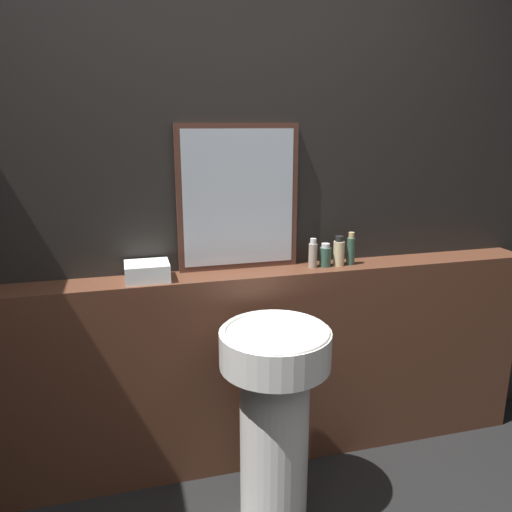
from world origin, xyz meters
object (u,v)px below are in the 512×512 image
object	(u,v)px
shampoo_bottle	(313,254)
pedestal_sink	(274,408)
mirror	(238,198)
body_wash_bottle	(351,250)
towel_stack	(147,271)
lotion_bottle	(339,252)
conditioner_bottle	(325,256)

from	to	relation	value
shampoo_bottle	pedestal_sink	bearing A→B (deg)	-127.74
mirror	body_wash_bottle	distance (m)	0.60
mirror	towel_stack	bearing A→B (deg)	-169.63
lotion_bottle	towel_stack	bearing A→B (deg)	180.00
shampoo_bottle	lotion_bottle	distance (m)	0.13
conditioner_bottle	lotion_bottle	world-z (taller)	lotion_bottle
pedestal_sink	conditioner_bottle	size ratio (longest dim) A/B	7.75
towel_stack	shampoo_bottle	distance (m)	0.77
shampoo_bottle	lotion_bottle	size ratio (longest dim) A/B	0.97
lotion_bottle	body_wash_bottle	distance (m)	0.06
towel_stack	shampoo_bottle	bearing A→B (deg)	0.00
towel_stack	conditioner_bottle	world-z (taller)	conditioner_bottle
shampoo_bottle	towel_stack	bearing A→B (deg)	180.00
conditioner_bottle	lotion_bottle	distance (m)	0.07
shampoo_bottle	mirror	bearing A→B (deg)	167.08
towel_stack	lotion_bottle	bearing A→B (deg)	0.00
towel_stack	conditioner_bottle	size ratio (longest dim) A/B	1.70
pedestal_sink	towel_stack	size ratio (longest dim) A/B	4.57
mirror	lotion_bottle	xyz separation A→B (m)	(0.47, -0.08, -0.27)
shampoo_bottle	conditioner_bottle	xyz separation A→B (m)	(0.06, 0.00, -0.01)
lotion_bottle	shampoo_bottle	bearing A→B (deg)	180.00
mirror	body_wash_bottle	xyz separation A→B (m)	(0.54, -0.08, -0.26)
body_wash_bottle	shampoo_bottle	bearing A→B (deg)	180.00
towel_stack	pedestal_sink	bearing A→B (deg)	-40.25
towel_stack	mirror	bearing A→B (deg)	10.37
shampoo_bottle	conditioner_bottle	bearing A→B (deg)	0.00
pedestal_sink	conditioner_bottle	xyz separation A→B (m)	(0.37, 0.39, 0.52)
conditioner_bottle	shampoo_bottle	bearing A→B (deg)	180.00
shampoo_bottle	body_wash_bottle	bearing A→B (deg)	0.00
lotion_bottle	pedestal_sink	bearing A→B (deg)	-138.01
mirror	towel_stack	xyz separation A→B (m)	(-0.43, -0.08, -0.29)
mirror	conditioner_bottle	size ratio (longest dim) A/B	5.93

